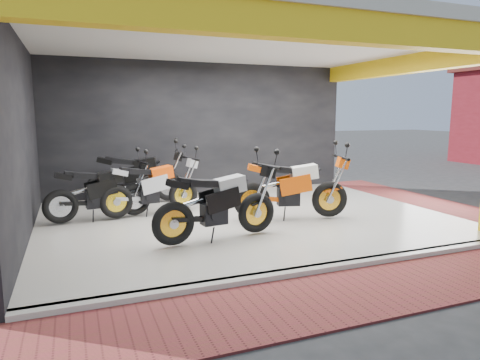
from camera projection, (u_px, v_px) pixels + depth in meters
name	position (u px, v px, depth m)	size (l,w,h in m)	color
ground	(293.00, 250.00, 6.94)	(80.00, 80.00, 0.00)	#2D2D30
showroom_floor	(246.00, 219.00, 8.77)	(8.00, 6.00, 0.10)	silver
showroom_ceiling	(247.00, 39.00, 8.22)	(8.40, 6.40, 0.20)	beige
back_wall	(202.00, 130.00, 11.35)	(8.20, 0.20, 3.50)	black
left_wall	(16.00, 141.00, 7.02)	(0.20, 6.20, 3.50)	black
header_beam_front	(335.00, 27.00, 5.51)	(8.40, 0.30, 0.40)	yellow
header_beam_right	(409.00, 64.00, 9.71)	(0.30, 6.40, 0.40)	yellow
floor_kerb	(328.00, 268.00, 5.99)	(8.00, 0.20, 0.10)	silver
paver_front	(363.00, 292.00, 5.28)	(9.00, 1.40, 0.03)	maroon
paver_right	(427.00, 203.00, 10.51)	(1.40, 7.00, 0.03)	maroon
moto_hero	(330.00, 182.00, 8.52)	(2.43, 0.90, 1.48)	#EF560A
moto_row_a	(256.00, 194.00, 7.40)	(2.36, 0.87, 1.44)	black
moto_row_b	(134.00, 184.00, 8.70)	(2.18, 0.81, 1.33)	black
moto_row_c	(183.00, 180.00, 9.18)	(2.23, 0.82, 1.36)	#B4B8BD
moto_row_d	(168.00, 172.00, 10.12)	(2.37, 0.88, 1.45)	black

